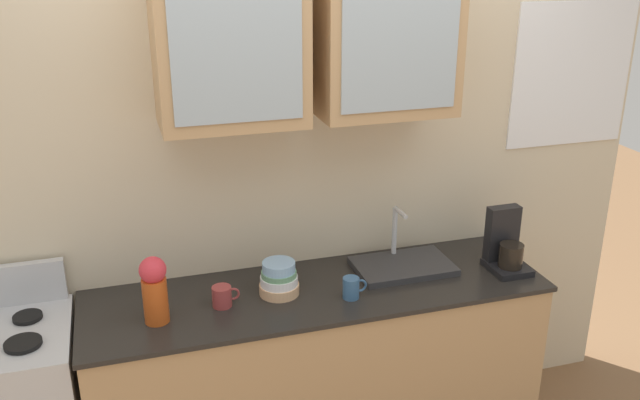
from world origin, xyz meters
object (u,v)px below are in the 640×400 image
at_px(vase, 154,288).
at_px(coffee_maker, 506,247).
at_px(sink_faucet, 403,264).
at_px(cup_near_bowls, 222,296).
at_px(cup_near_sink, 352,288).
at_px(bowl_stack, 279,279).

distance_m(vase, coffee_maker, 1.59).
height_order(sink_faucet, cup_near_bowls, sink_faucet).
relative_size(cup_near_sink, coffee_maker, 0.37).
distance_m(bowl_stack, cup_near_sink, 0.31).
bearing_deg(cup_near_bowls, coffee_maker, -1.31).
bearing_deg(cup_near_sink, cup_near_bowls, 170.39).
bearing_deg(coffee_maker, cup_near_bowls, 178.69).
xyz_separation_m(bowl_stack, coffee_maker, (1.06, -0.06, 0.04)).
height_order(bowl_stack, cup_near_sink, bowl_stack).
height_order(bowl_stack, vase, vase).
distance_m(bowl_stack, coffee_maker, 1.07).
bearing_deg(bowl_stack, coffee_maker, -3.48).
relative_size(bowl_stack, coffee_maker, 0.60).
relative_size(vase, cup_near_sink, 2.63).
distance_m(vase, cup_near_sink, 0.82).
distance_m(bowl_stack, vase, 0.54).
bearing_deg(sink_faucet, bowl_stack, -174.06).
relative_size(sink_faucet, coffee_maker, 1.55).
bearing_deg(cup_near_sink, coffee_maker, 4.52).
relative_size(sink_faucet, bowl_stack, 2.59).
bearing_deg(bowl_stack, sink_faucet, 5.94).
xyz_separation_m(sink_faucet, vase, (-1.13, -0.14, 0.13)).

